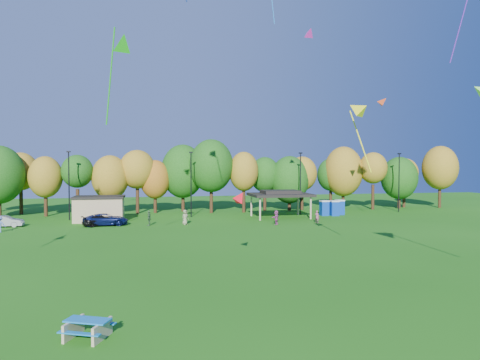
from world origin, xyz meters
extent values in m
plane|color=#19600F|center=(0.00, 0.00, 0.00)|extent=(160.00, 160.00, 0.00)
cylinder|color=black|center=(-22.13, 48.25, 1.90)|extent=(0.50, 0.50, 3.79)
ellipsoid|color=olive|center=(-22.13, 48.25, 6.32)|extent=(4.94, 4.94, 5.58)
cylinder|color=black|center=(-18.02, 45.01, 1.67)|extent=(0.50, 0.50, 3.34)
ellipsoid|color=olive|center=(-18.02, 45.01, 5.56)|extent=(4.61, 4.61, 5.88)
cylinder|color=black|center=(-13.72, 44.85, 1.91)|extent=(0.50, 0.50, 3.82)
ellipsoid|color=#144C0F|center=(-13.72, 44.85, 6.36)|extent=(4.43, 4.43, 4.73)
cylinder|color=black|center=(-9.30, 45.50, 1.63)|extent=(0.50, 0.50, 3.25)
ellipsoid|color=olive|center=(-9.30, 45.50, 5.42)|extent=(5.33, 5.33, 6.53)
cylinder|color=black|center=(-5.45, 46.07, 1.98)|extent=(0.50, 0.50, 3.96)
ellipsoid|color=olive|center=(-5.45, 46.07, 6.61)|extent=(5.31, 5.31, 5.82)
cylinder|color=black|center=(-2.85, 46.34, 1.52)|extent=(0.50, 0.50, 3.05)
ellipsoid|color=#995914|center=(-2.85, 46.34, 5.08)|extent=(4.54, 4.54, 5.87)
cylinder|color=black|center=(1.42, 47.53, 1.89)|extent=(0.50, 0.50, 3.77)
ellipsoid|color=#144C0F|center=(1.42, 47.53, 6.29)|extent=(6.69, 6.69, 8.35)
cylinder|color=black|center=(5.46, 44.54, 2.14)|extent=(0.50, 0.50, 4.28)
ellipsoid|color=#144C0F|center=(5.46, 44.54, 7.14)|extent=(6.64, 6.64, 8.01)
cylinder|color=black|center=(10.41, 44.21, 1.88)|extent=(0.50, 0.50, 3.76)
ellipsoid|color=olive|center=(10.41, 44.21, 6.27)|extent=(4.49, 4.49, 6.02)
cylinder|color=black|center=(14.29, 46.25, 1.72)|extent=(0.50, 0.50, 3.43)
ellipsoid|color=#144C0F|center=(14.29, 46.25, 5.72)|extent=(4.77, 4.77, 5.63)
cylinder|color=black|center=(18.11, 45.40, 1.48)|extent=(0.50, 0.50, 2.95)
ellipsoid|color=#144C0F|center=(18.11, 45.40, 4.92)|extent=(6.14, 6.14, 7.54)
cylinder|color=black|center=(20.39, 45.86, 1.76)|extent=(0.50, 0.50, 3.52)
ellipsoid|color=olive|center=(20.39, 45.86, 5.87)|extent=(4.78, 4.78, 5.53)
cylinder|color=black|center=(26.06, 47.51, 1.69)|extent=(0.50, 0.50, 3.39)
ellipsoid|color=#144C0F|center=(26.06, 47.51, 5.64)|extent=(4.54, 4.54, 5.46)
cylinder|color=black|center=(27.70, 46.23, 1.86)|extent=(0.50, 0.50, 3.72)
ellipsoid|color=olive|center=(27.70, 46.23, 6.20)|extent=(6.32, 6.32, 8.24)
cylinder|color=black|center=(31.99, 44.27, 2.03)|extent=(0.50, 0.50, 4.06)
ellipsoid|color=olive|center=(31.99, 44.27, 6.77)|extent=(4.50, 4.50, 5.13)
cylinder|color=black|center=(37.07, 44.81, 1.53)|extent=(0.50, 0.50, 3.05)
ellipsoid|color=#144C0F|center=(37.07, 44.81, 5.09)|extent=(5.97, 5.97, 7.05)
cylinder|color=black|center=(38.98, 46.35, 1.78)|extent=(0.50, 0.50, 3.55)
ellipsoid|color=olive|center=(38.98, 46.35, 5.92)|extent=(4.60, 4.60, 4.99)
cylinder|color=black|center=(44.51, 44.51, 2.03)|extent=(0.50, 0.50, 4.07)
ellipsoid|color=olive|center=(44.51, 44.51, 6.78)|extent=(5.83, 5.83, 7.42)
cylinder|color=black|center=(-14.00, 40.00, 4.50)|extent=(0.16, 0.16, 9.00)
cube|color=black|center=(-14.00, 40.00, 9.00)|extent=(0.50, 0.25, 0.18)
cylinder|color=black|center=(2.00, 40.00, 4.50)|extent=(0.16, 0.16, 9.00)
cube|color=black|center=(2.00, 40.00, 9.00)|extent=(0.50, 0.25, 0.18)
cylinder|color=black|center=(18.00, 40.00, 4.50)|extent=(0.16, 0.16, 9.00)
cube|color=black|center=(18.00, 40.00, 9.00)|extent=(0.50, 0.25, 0.18)
cylinder|color=black|center=(34.00, 40.00, 4.50)|extent=(0.16, 0.16, 9.00)
cube|color=black|center=(34.00, 40.00, 9.00)|extent=(0.50, 0.25, 0.18)
cube|color=tan|center=(-10.00, 38.00, 1.50)|extent=(6.00, 4.00, 3.00)
cube|color=black|center=(-10.00, 38.00, 3.12)|extent=(6.30, 4.30, 0.25)
cylinder|color=tan|center=(10.50, 34.50, 1.50)|extent=(0.24, 0.24, 3.00)
cylinder|color=tan|center=(17.50, 34.50, 1.50)|extent=(0.24, 0.24, 3.00)
cylinder|color=tan|center=(10.50, 39.50, 1.50)|extent=(0.24, 0.24, 3.00)
cylinder|color=tan|center=(17.50, 39.50, 1.50)|extent=(0.24, 0.24, 3.00)
cube|color=black|center=(14.00, 37.00, 3.15)|extent=(8.20, 6.20, 0.35)
cube|color=black|center=(14.00, 37.00, 3.55)|extent=(5.00, 3.50, 0.45)
cube|color=#0C38A5|center=(20.88, 37.92, 1.00)|extent=(1.10, 1.10, 2.00)
cube|color=silver|center=(20.88, 37.92, 2.09)|extent=(1.15, 1.15, 0.18)
cube|color=#0C38A5|center=(22.18, 37.42, 1.00)|extent=(1.10, 1.10, 2.00)
cube|color=silver|center=(22.18, 37.42, 2.09)|extent=(1.15, 1.15, 0.18)
cube|color=#0C38A5|center=(23.48, 38.41, 1.00)|extent=(1.10, 1.10, 2.00)
cube|color=silver|center=(23.48, 38.41, 2.09)|extent=(1.15, 1.15, 0.18)
cube|color=tan|center=(-6.63, -0.63, 0.37)|extent=(0.71, 1.41, 0.74)
cube|color=tan|center=(-5.41, -1.16, 0.37)|extent=(0.71, 1.41, 0.74)
cube|color=#146EB6|center=(-6.02, -0.90, 0.77)|extent=(2.00, 1.44, 0.06)
cube|color=#146EB6|center=(-6.27, -1.48, 0.45)|extent=(1.79, 0.97, 0.05)
cube|color=#146EB6|center=(-5.77, -0.31, 0.45)|extent=(1.79, 0.97, 0.05)
imported|color=#AAAAAF|center=(-20.18, 34.76, 0.66)|extent=(4.05, 1.53, 1.32)
imported|color=#0C174D|center=(-8.76, 33.70, 0.72)|extent=(5.38, 2.84, 1.44)
imported|color=black|center=(-9.28, 33.46, 0.63)|extent=(4.66, 3.03, 1.26)
imported|color=#AB478B|center=(11.41, 30.16, 0.88)|extent=(1.45, 1.59, 1.76)
imported|color=#436B41|center=(-3.69, 32.51, 0.90)|extent=(0.64, 1.12, 1.79)
imported|color=gray|center=(0.59, 32.52, 0.91)|extent=(1.06, 1.01, 1.83)
imported|color=#556FBC|center=(-19.39, 30.58, 0.86)|extent=(1.14, 0.69, 1.73)
imported|color=#A04B6B|center=(16.89, 30.77, 0.78)|extent=(0.64, 0.68, 1.56)
cone|color=#D924AB|center=(11.94, 20.74, 20.31)|extent=(1.13, 1.45, 1.42)
cone|color=yellow|center=(11.10, 9.17, 11.28)|extent=(1.98, 2.03, 1.64)
cylinder|color=yellow|center=(12.08, 10.31, 9.03)|extent=(1.25, 1.44, 4.73)
cone|color=#BA3C15|center=(23.84, 27.32, 14.88)|extent=(1.82, 1.65, 1.47)
cone|color=#1AB518|center=(-5.48, 14.81, 16.69)|extent=(2.17, 2.48, 2.07)
cylinder|color=#1AB518|center=(-6.22, 12.84, 13.54)|extent=(0.97, 2.36, 6.61)
cone|color=red|center=(2.68, 9.76, 5.00)|extent=(1.42, 1.24, 1.17)
cylinder|color=#6E27D2|center=(21.40, 11.05, 19.59)|extent=(0.39, 2.83, 7.55)
camera|label=1|loc=(-3.36, -19.42, 7.24)|focal=32.00mm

